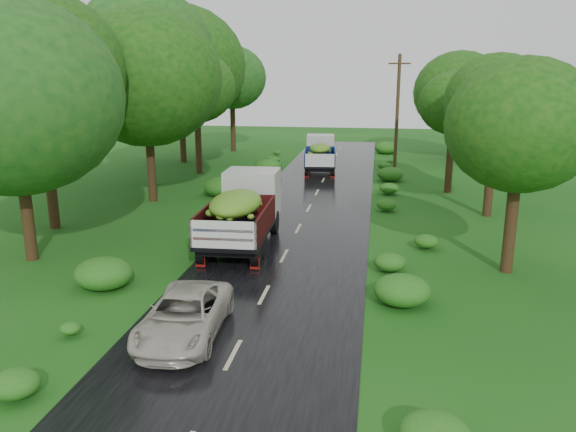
% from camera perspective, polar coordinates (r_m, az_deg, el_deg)
% --- Properties ---
extents(ground, '(120.00, 120.00, 0.00)m').
position_cam_1_polar(ground, '(14.85, -5.60, -13.88)').
color(ground, '#12480F').
rests_on(ground, ground).
extents(road, '(6.50, 80.00, 0.02)m').
position_cam_1_polar(road, '(19.27, -1.87, -6.89)').
color(road, black).
rests_on(road, ground).
extents(road_lines, '(0.12, 69.60, 0.00)m').
position_cam_1_polar(road_lines, '(20.19, -1.33, -5.84)').
color(road_lines, '#BFB78C').
rests_on(road_lines, road).
extents(truck_near, '(2.59, 6.76, 2.81)m').
position_cam_1_polar(truck_near, '(23.15, -4.55, 0.85)').
color(truck_near, black).
rests_on(truck_near, ground).
extents(truck_far, '(2.58, 5.97, 2.44)m').
position_cam_1_polar(truck_far, '(40.52, 3.29, 6.47)').
color(truck_far, black).
rests_on(truck_far, ground).
extents(car, '(2.21, 4.42, 1.20)m').
position_cam_1_polar(car, '(15.70, -10.49, -9.89)').
color(car, beige).
rests_on(car, road).
extents(utility_pole, '(1.42, 0.22, 8.12)m').
position_cam_1_polar(utility_pole, '(38.51, 11.02, 10.00)').
color(utility_pole, '#382616').
rests_on(utility_pole, ground).
extents(trees_left, '(7.20, 34.31, 10.08)m').
position_cam_1_polar(trees_left, '(35.83, -13.81, 13.89)').
color(trees_left, black).
rests_on(trees_left, ground).
extents(trees_right, '(5.41, 30.91, 7.09)m').
position_cam_1_polar(trees_right, '(35.27, 18.31, 11.00)').
color(trees_right, black).
rests_on(trees_right, ground).
extents(shrubs, '(11.90, 44.00, 0.70)m').
position_cam_1_polar(shrubs, '(27.65, 1.63, 0.51)').
color(shrubs, '#285F16').
rests_on(shrubs, ground).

